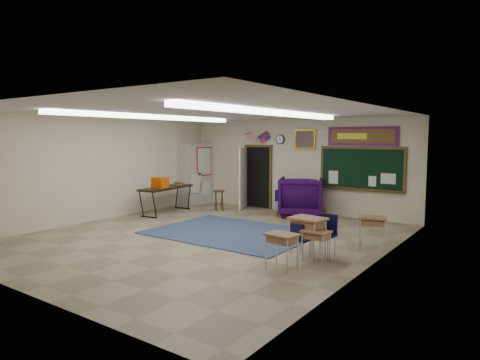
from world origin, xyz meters
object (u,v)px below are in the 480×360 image
Objects in this scene: folding_table at (166,199)px; wingback_armchair at (301,197)px; student_desk_front_right at (372,231)px; wooden_stool at (219,200)px; student_desk_front_left at (308,235)px.

wingback_armchair is at bearing 20.65° from folding_table.
folding_table is (-6.84, 0.61, 0.06)m from student_desk_front_right.
wingback_armchair reaches higher than wooden_stool.
student_desk_front_right is (0.85, 1.40, -0.06)m from student_desk_front_left.
student_desk_front_left is at bearing -136.47° from student_desk_front_right.
wingback_armchair is 4.06m from student_desk_front_right.
student_desk_front_left is 6.31m from folding_table.
student_desk_front_left is 5.92m from wooden_stool.
folding_table is at bearing 169.07° from student_desk_front_left.
student_desk_front_right is at bearing 115.43° from wingback_armchair.
folding_table is (-5.99, 2.01, 0.00)m from student_desk_front_left.
student_desk_front_left is (2.23, -4.04, -0.14)m from wingback_armchair.
student_desk_front_right is 6.05m from wooden_stool.
wingback_armchair is at bearing 14.75° from wooden_stool.
folding_table is at bearing -129.64° from wooden_stool.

